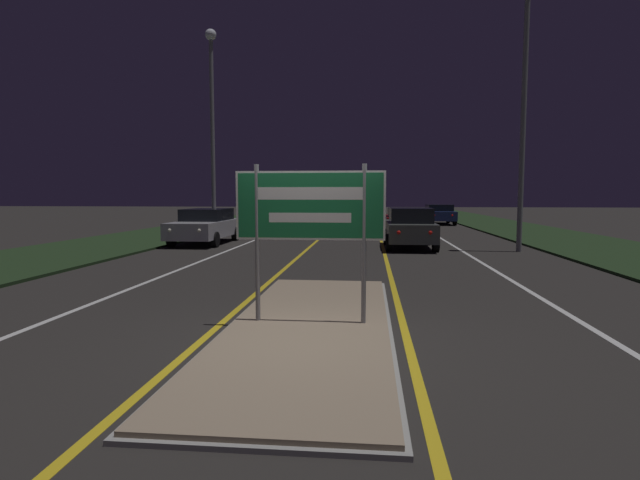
# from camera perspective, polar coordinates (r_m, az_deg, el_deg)

# --- Properties ---
(ground_plane) EXTENTS (160.00, 160.00, 0.00)m
(ground_plane) POSITION_cam_1_polar(r_m,az_deg,el_deg) (6.99, -1.78, -11.42)
(ground_plane) COLOR #282623
(median_island) EXTENTS (2.43, 7.40, 0.10)m
(median_island) POSITION_cam_1_polar(r_m,az_deg,el_deg) (7.61, -1.13, -9.71)
(median_island) COLOR #999993
(median_island) RESTS_ON ground_plane
(verge_left) EXTENTS (5.00, 100.00, 0.08)m
(verge_left) POSITION_cam_1_polar(r_m,az_deg,el_deg) (28.66, -15.58, 1.03)
(verge_left) COLOR #1E3319
(verge_left) RESTS_ON ground_plane
(verge_right) EXTENTS (5.00, 100.00, 0.08)m
(verge_right) POSITION_cam_1_polar(r_m,az_deg,el_deg) (28.07, 23.54, 0.71)
(verge_right) COLOR #1E3319
(verge_right) RESTS_ON ground_plane
(centre_line_yellow_left) EXTENTS (0.12, 70.00, 0.01)m
(centre_line_yellow_left) POSITION_cam_1_polar(r_m,az_deg,el_deg) (31.79, 1.53, 1.53)
(centre_line_yellow_left) COLOR gold
(centre_line_yellow_left) RESTS_ON ground_plane
(centre_line_yellow_right) EXTENTS (0.12, 70.00, 0.01)m
(centre_line_yellow_right) POSITION_cam_1_polar(r_m,az_deg,el_deg) (31.71, 6.61, 1.49)
(centre_line_yellow_right) COLOR gold
(centre_line_yellow_right) RESTS_ON ground_plane
(lane_line_white_left) EXTENTS (0.12, 70.00, 0.01)m
(lane_line_white_left) POSITION_cam_1_polar(r_m,az_deg,el_deg) (32.11, -3.45, 1.56)
(lane_line_white_left) COLOR silver
(lane_line_white_left) RESTS_ON ground_plane
(lane_line_white_right) EXTENTS (0.12, 70.00, 0.01)m
(lane_line_white_right) POSITION_cam_1_polar(r_m,az_deg,el_deg) (31.88, 11.64, 1.44)
(lane_line_white_right) COLOR silver
(lane_line_white_right) RESTS_ON ground_plane
(edge_line_white_left) EXTENTS (0.10, 70.00, 0.01)m
(edge_line_white_left) POSITION_cam_1_polar(r_m,az_deg,el_deg) (32.72, -8.65, 1.58)
(edge_line_white_left) COLOR silver
(edge_line_white_left) RESTS_ON ground_plane
(edge_line_white_right) EXTENTS (0.10, 70.00, 0.01)m
(edge_line_white_right) POSITION_cam_1_polar(r_m,az_deg,el_deg) (32.33, 16.93, 1.37)
(edge_line_white_right) COLOR silver
(edge_line_white_right) RESTS_ON ground_plane
(highway_sign) EXTENTS (2.21, 0.07, 2.35)m
(highway_sign) POSITION_cam_1_polar(r_m,az_deg,el_deg) (7.36, -1.16, 3.25)
(highway_sign) COLOR gray
(highway_sign) RESTS_ON median_island
(streetlight_left_near) EXTENTS (0.50, 0.50, 9.29)m
(streetlight_left_near) POSITION_cam_1_polar(r_m,az_deg,el_deg) (23.45, -12.23, 14.39)
(streetlight_left_near) COLOR gray
(streetlight_left_near) RESTS_ON ground_plane
(streetlight_right_near) EXTENTS (0.44, 0.44, 9.43)m
(streetlight_right_near) POSITION_cam_1_polar(r_m,az_deg,el_deg) (19.23, 22.32, 15.57)
(streetlight_right_near) COLOR gray
(streetlight_right_near) RESTS_ON ground_plane
(car_receding_0) EXTENTS (1.85, 4.11, 1.52)m
(car_receding_0) POSITION_cam_1_polar(r_m,az_deg,el_deg) (19.12, 10.23, 1.43)
(car_receding_0) COLOR #4C514C
(car_receding_0) RESTS_ON ground_plane
(car_receding_1) EXTENTS (2.03, 4.40, 1.32)m
(car_receding_1) POSITION_cam_1_polar(r_m,az_deg,el_deg) (27.20, 9.49, 2.35)
(car_receding_1) COLOR maroon
(car_receding_1) RESTS_ON ground_plane
(car_receding_2) EXTENTS (2.01, 4.64, 1.37)m
(car_receding_2) POSITION_cam_1_polar(r_m,az_deg,el_deg) (35.58, 13.39, 2.95)
(car_receding_2) COLOR navy
(car_receding_2) RESTS_ON ground_plane
(car_approaching_0) EXTENTS (1.96, 4.78, 1.43)m
(car_approaching_0) POSITION_cam_1_polar(r_m,az_deg,el_deg) (21.23, -12.92, 1.64)
(car_approaching_0) COLOR #B7B7BC
(car_approaching_0) RESTS_ON ground_plane
(car_approaching_1) EXTENTS (1.94, 4.39, 1.47)m
(car_approaching_1) POSITION_cam_1_polar(r_m,az_deg,el_deg) (29.59, -0.73, 2.79)
(car_approaching_1) COLOR black
(car_approaching_1) RESTS_ON ground_plane
(car_approaching_2) EXTENTS (1.93, 4.33, 1.35)m
(car_approaching_2) POSITION_cam_1_polar(r_m,az_deg,el_deg) (43.61, -2.76, 3.43)
(car_approaching_2) COLOR black
(car_approaching_2) RESTS_ON ground_plane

